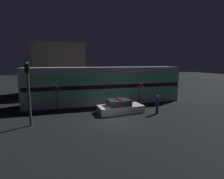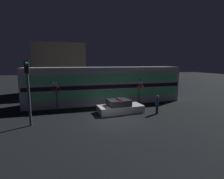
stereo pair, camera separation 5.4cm
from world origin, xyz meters
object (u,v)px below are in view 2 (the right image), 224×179
object	(u,v)px
crossing_signal_near	(139,90)
traffic_light_corner	(28,86)
pedestrian	(157,104)
train	(105,85)
police_car	(120,107)

from	to	relation	value
crossing_signal_near	traffic_light_corner	bearing A→B (deg)	-161.63
crossing_signal_near	pedestrian	bearing A→B (deg)	-85.15
train	traffic_light_corner	size ratio (longest dim) A/B	3.66
train	traffic_light_corner	bearing A→B (deg)	-140.35
crossing_signal_near	traffic_light_corner	distance (m)	11.24
crossing_signal_near	traffic_light_corner	xyz separation A→B (m)	(-10.60, -3.52, 1.30)
police_car	crossing_signal_near	distance (m)	3.74
police_car	traffic_light_corner	distance (m)	8.22
train	traffic_light_corner	xyz separation A→B (m)	(-7.33, -6.07, 0.91)
police_car	train	bearing A→B (deg)	91.32
pedestrian	traffic_light_corner	world-z (taller)	traffic_light_corner
train	police_car	size ratio (longest dim) A/B	4.11
pedestrian	police_car	bearing A→B (deg)	157.03
train	police_car	world-z (taller)	train
train	police_car	xyz separation A→B (m)	(0.35, -4.54, -1.60)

